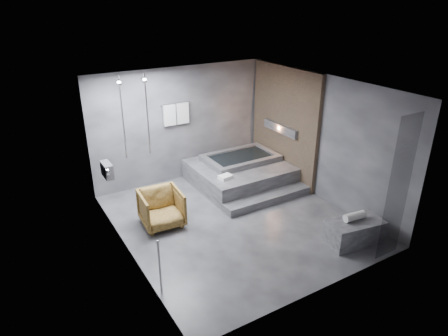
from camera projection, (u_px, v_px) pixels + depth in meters
room at (246, 135)px, 8.01m from camera, size 5.00×5.04×2.82m
tub_deck at (240, 174)px, 9.86m from camera, size 2.20×2.00×0.50m
tub_step at (268, 199)px, 9.00m from camera, size 2.20×0.36×0.18m
concrete_bench at (354, 231)px, 7.50m from camera, size 1.12×0.73×0.47m
driftwood_chair at (161, 208)px, 8.02m from camera, size 0.86×0.89×0.75m
rolled_towel at (355, 216)px, 7.41m from camera, size 0.44×0.20×0.15m
deck_towel at (225, 177)px, 9.00m from camera, size 0.32×0.26×0.08m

